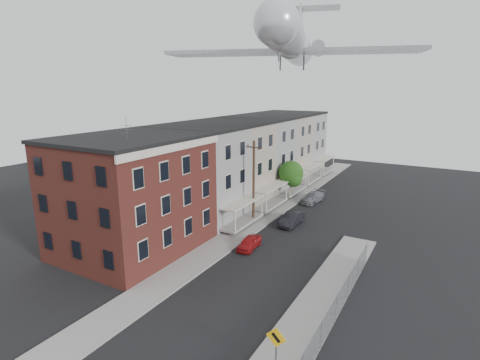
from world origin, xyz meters
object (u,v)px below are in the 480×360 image
at_px(utility_pole, 254,181).
at_px(car_mid, 292,219).
at_px(street_tree, 292,175).
at_px(car_near, 249,243).
at_px(airplane, 292,43).
at_px(car_far, 313,197).
at_px(warning_sign, 276,344).

bearing_deg(utility_pole, car_mid, 22.75).
distance_m(utility_pole, car_mid, 5.73).
xyz_separation_m(street_tree, car_near, (2.38, -15.91, -2.88)).
bearing_deg(airplane, car_far, 76.07).
bearing_deg(car_far, utility_pole, -98.57).
bearing_deg(airplane, car_near, -85.02).
height_order(car_far, airplane, airplane).
distance_m(warning_sign, street_tree, 30.96).
bearing_deg(utility_pole, airplane, 71.82).
relative_size(warning_sign, car_far, 0.64).
bearing_deg(street_tree, warning_sign, -69.42).
xyz_separation_m(car_far, airplane, (-1.32, -5.34, 18.24)).
bearing_deg(car_near, warning_sign, -60.93).
height_order(car_near, car_far, car_far).
height_order(warning_sign, car_far, warning_sign).
bearing_deg(warning_sign, airplane, 111.29).
distance_m(warning_sign, airplane, 31.12).
bearing_deg(street_tree, car_near, -81.48).
bearing_deg(car_near, car_far, 84.82).
bearing_deg(utility_pole, car_far, 73.93).
distance_m(car_mid, car_far, 9.05).
bearing_deg(car_mid, utility_pole, -155.95).
height_order(car_mid, airplane, airplane).
distance_m(street_tree, car_mid, 9.44).
height_order(street_tree, airplane, airplane).
relative_size(car_mid, airplane, 0.14).
xyz_separation_m(car_mid, car_far, (-0.74, 9.02, -0.05)).
xyz_separation_m(utility_pole, airplane, (1.73, 5.27, 14.20)).
distance_m(warning_sign, car_mid, 21.94).
height_order(utility_pole, car_near, utility_pole).
relative_size(street_tree, airplane, 0.18).
height_order(car_near, car_mid, car_mid).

